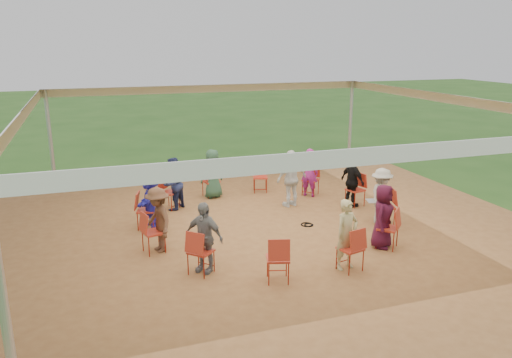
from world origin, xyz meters
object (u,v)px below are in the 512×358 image
object	(u,v)px
chair_9	(278,259)
chair_8	(201,252)
chair_6	(146,210)
chair_1	(355,190)
chair_10	(350,249)
person_seated_6	(158,220)
chair_11	(388,228)
person_seated_4	(173,184)
person_seated_5	(151,200)
person_seated_9	(383,216)
chair_3	(260,177)
chair_0	(385,207)
person_seated_3	(213,174)
chair_4	(211,181)
chair_7	(153,232)
laptop	(375,198)
standing_person	(292,178)
person_seated_0	(381,197)
chair_5	(170,193)
person_seated_8	(347,234)
person_seated_2	(309,172)
person_seated_1	(353,181)
person_seated_7	(204,237)
cable_coil	(307,225)
chair_2	(311,180)

from	to	relation	value
chair_9	chair_8	bearing A→B (deg)	165.00
chair_6	chair_1	bearing A→B (deg)	105.00
chair_10	person_seated_6	size ratio (longest dim) A/B	0.64
chair_11	person_seated_4	bearing A→B (deg)	90.00
person_seated_5	person_seated_9	size ratio (longest dim) A/B	1.00
chair_3	chair_11	xyz separation A→B (m)	(1.20, -4.86, 0.00)
chair_6	chair_3	bearing A→B (deg)	135.00
chair_0	person_seated_5	size ratio (longest dim) A/B	0.64
chair_11	person_seated_3	bearing A→B (deg)	75.33
chair_4	chair_8	world-z (taller)	same
chair_3	chair_7	size ratio (longest dim) A/B	1.00
person_seated_9	laptop	xyz separation A→B (m)	(0.59, 1.27, -0.04)
chair_10	person_seated_3	distance (m)	5.66
chair_10	standing_person	world-z (taller)	standing_person
chair_4	person_seated_0	distance (m)	4.91
chair_5	chair_1	bearing A→B (deg)	120.00
chair_0	laptop	distance (m)	0.35
person_seated_9	chair_4	bearing A→B (deg)	74.67
chair_10	person_seated_8	bearing A→B (deg)	90.00
chair_9	person_seated_0	xyz separation A→B (m)	(3.46, 2.01, 0.26)
person_seated_2	person_seated_4	distance (m)	3.92
chair_8	person_seated_2	distance (m)	5.66
person_seated_5	person_seated_4	bearing A→B (deg)	165.00
chair_11	person_seated_9	xyz separation A→B (m)	(-0.08, 0.09, 0.26)
person_seated_0	person_seated_5	world-z (taller)	same
chair_0	person_seated_1	size ratio (longest dim) A/B	0.64
person_seated_7	laptop	distance (m)	4.66
chair_0	laptop	xyz separation A→B (m)	(-0.27, 0.08, 0.22)
chair_1	person_seated_5	bearing A→B (deg)	75.33
person_seated_5	person_seated_9	distance (m)	5.35
person_seated_1	standing_person	size ratio (longest dim) A/B	0.91
person_seated_0	laptop	xyz separation A→B (m)	(-0.15, 0.04, -0.04)
chair_4	chair_10	distance (m)	5.78
chair_4	chair_10	bearing A→B (deg)	90.00
chair_3	person_seated_6	world-z (taller)	person_seated_6
chair_8	standing_person	bearing A→B (deg)	91.12
chair_7	cable_coil	distance (m)	3.80
chair_5	laptop	xyz separation A→B (m)	(4.51, -2.80, 0.22)
chair_5	person_seated_1	xyz separation A→B (m)	(4.69, -1.41, 0.26)
chair_5	chair_4	bearing A→B (deg)	165.00
person_seated_1	chair_7	bearing A→B (deg)	90.00
chair_1	chair_4	distance (m)	4.09
chair_6	chair_10	world-z (taller)	same
chair_8	person_seated_4	distance (m)	4.01
chair_4	chair_8	size ratio (longest dim) A/B	1.00
chair_8	chair_1	bearing A→B (deg)	75.00
chair_8	person_seated_6	size ratio (longest dim) A/B	0.64
person_seated_2	laptop	world-z (taller)	person_seated_2
person_seated_7	cable_coil	xyz separation A→B (m)	(2.95, 1.65, -0.69)
chair_2	chair_5	xyz separation A→B (m)	(-4.09, 0.08, 0.00)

